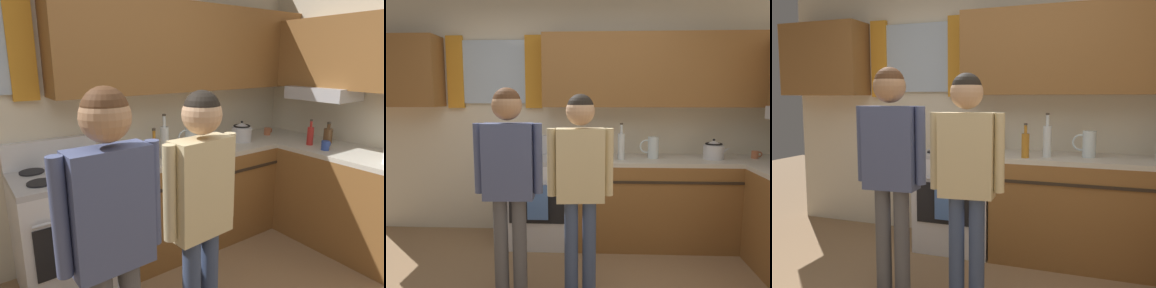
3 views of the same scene
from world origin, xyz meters
TOP-DOWN VIEW (x-y plane):
  - back_wall_unit at (0.10, 1.81)m, footprint 4.60×0.42m
  - kitchen_counter_run at (1.49, 1.19)m, footprint 2.20×1.91m
  - stove_oven at (-0.27, 1.54)m, footprint 0.69×0.67m
  - bottle_sauce_red at (1.90, 1.03)m, footprint 0.06×0.06m
  - bottle_squat_brown at (2.12, 0.98)m, footprint 0.08×0.08m
  - bottle_tall_clear at (0.54, 1.45)m, footprint 0.07×0.07m
  - bottle_oil_amber at (0.38, 1.34)m, footprint 0.06×0.06m
  - cup_terracotta at (1.92, 1.57)m, footprint 0.11×0.07m
  - mug_cobalt_blue at (1.85, 0.82)m, footprint 0.11×0.07m
  - stovetop_kettle at (1.48, 1.52)m, footprint 0.27×0.20m
  - water_pitcher at (0.87, 1.55)m, footprint 0.19×0.11m
  - adult_left at (-0.35, 0.42)m, footprint 0.50×0.22m
  - adult_in_plaid at (0.17, 0.46)m, footprint 0.48×0.21m

SIDE VIEW (x-z plane):
  - kitchen_counter_run at x=1.49m, z-range 0.00..0.90m
  - stove_oven at x=-0.27m, z-range -0.08..1.02m
  - cup_terracotta at x=1.92m, z-range 0.90..0.98m
  - mug_cobalt_blue at x=1.85m, z-range 0.90..0.99m
  - adult_in_plaid at x=0.17m, z-range 0.20..1.75m
  - bottle_squat_brown at x=2.12m, z-range 0.87..1.08m
  - bottle_sauce_red at x=1.90m, z-range 0.87..1.12m
  - stovetop_kettle at x=1.48m, z-range 0.89..1.10m
  - adult_left at x=-0.35m, z-range 0.21..1.80m
  - bottle_oil_amber at x=0.38m, z-range 0.87..1.15m
  - water_pitcher at x=0.87m, z-range 0.90..1.12m
  - bottle_tall_clear at x=0.54m, z-range 0.86..1.22m
  - back_wall_unit at x=0.10m, z-range 0.20..2.80m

